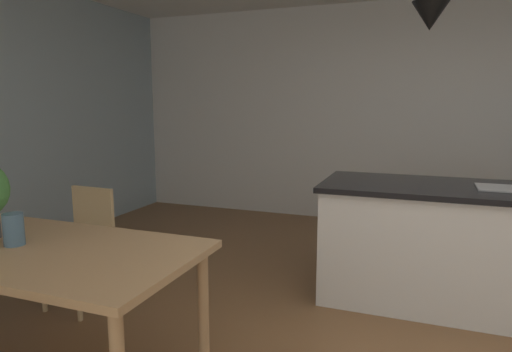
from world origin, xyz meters
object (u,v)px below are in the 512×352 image
at_px(chair_far_left, 82,243).
at_px(kitchen_island, 483,247).
at_px(vase_on_dining_table, 14,229).
at_px(dining_table, 31,258).

xyz_separation_m(chair_far_left, kitchen_island, (2.77, 0.98, -0.01)).
bearing_deg(kitchen_island, chair_far_left, -160.52).
height_order(chair_far_left, vase_on_dining_table, vase_on_dining_table).
distance_m(dining_table, vase_on_dining_table, 0.18).
bearing_deg(dining_table, vase_on_dining_table, -160.29).
relative_size(kitchen_island, vase_on_dining_table, 13.54).
height_order(chair_far_left, kitchen_island, kitchen_island).
bearing_deg(kitchen_island, vase_on_dining_table, -143.20).
bearing_deg(vase_on_dining_table, chair_far_left, 111.55).
distance_m(kitchen_island, vase_on_dining_table, 3.06).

